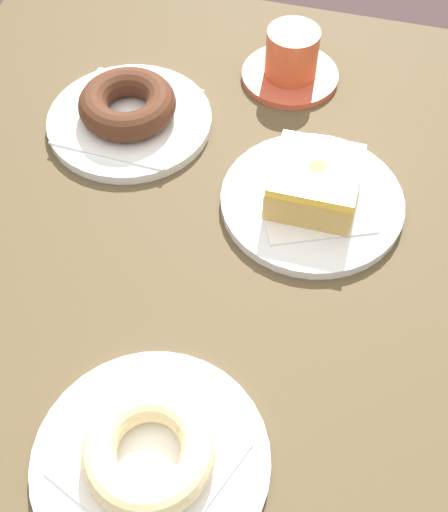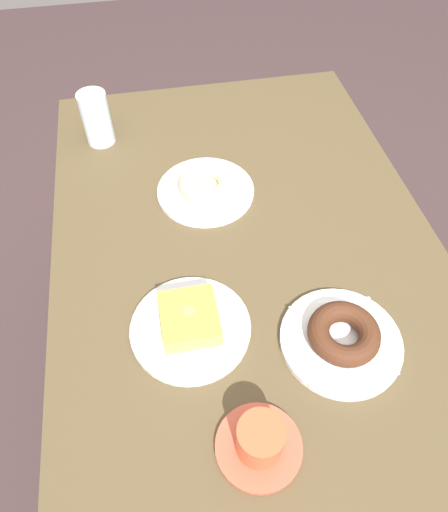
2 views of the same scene
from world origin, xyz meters
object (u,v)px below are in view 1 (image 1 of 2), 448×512
at_px(donut_sugar_ring, 149,451).
at_px(coffee_cup, 291,60).
at_px(plate_chocolate_ring, 130,121).
at_px(donut_glazed_square, 315,182).
at_px(plate_sugar_ring, 151,461).
at_px(donut_chocolate_ring, 127,104).
at_px(plate_glazed_square, 312,201).

distance_m(donut_sugar_ring, coffee_cup, 0.58).
relative_size(plate_chocolate_ring, donut_glazed_square, 2.15).
bearing_deg(plate_sugar_ring, donut_chocolate_ring, -157.79).
height_order(plate_glazed_square, coffee_cup, coffee_cup).
relative_size(donut_sugar_ring, donut_chocolate_ring, 0.96).
relative_size(plate_glazed_square, coffee_cup, 1.61).
relative_size(donut_sugar_ring, coffee_cup, 0.89).
height_order(donut_chocolate_ring, plate_glazed_square, donut_chocolate_ring).
bearing_deg(plate_sugar_ring, donut_sugar_ring, 0.00).
height_order(donut_glazed_square, coffee_cup, coffee_cup).
bearing_deg(plate_glazed_square, coffee_cup, -161.86).
relative_size(donut_glazed_square, coffee_cup, 0.74).
relative_size(plate_chocolate_ring, donut_chocolate_ring, 1.71).
bearing_deg(donut_glazed_square, plate_sugar_ring, -13.75).
distance_m(donut_sugar_ring, plate_chocolate_ring, 0.46).
bearing_deg(donut_sugar_ring, plate_sugar_ring, 0.00).
bearing_deg(donut_sugar_ring, donut_glazed_square, 166.25).
bearing_deg(plate_chocolate_ring, plate_glazed_square, 73.62).
height_order(plate_sugar_ring, donut_chocolate_ring, donut_chocolate_ring).
height_order(plate_sugar_ring, donut_sugar_ring, donut_sugar_ring).
xyz_separation_m(plate_glazed_square, donut_glazed_square, (0.00, -0.00, 0.03)).
xyz_separation_m(plate_chocolate_ring, donut_glazed_square, (0.08, 0.26, 0.03)).
bearing_deg(coffee_cup, plate_glazed_square, 18.14).
distance_m(plate_chocolate_ring, plate_glazed_square, 0.27).
distance_m(donut_chocolate_ring, donut_glazed_square, 0.27).
bearing_deg(coffee_cup, donut_sugar_ring, -1.19).
bearing_deg(donut_glazed_square, plate_glazed_square, 90.00).
relative_size(plate_sugar_ring, plate_chocolate_ring, 1.02).
bearing_deg(plate_glazed_square, plate_chocolate_ring, -106.38).
relative_size(plate_sugar_ring, coffee_cup, 1.63).
relative_size(donut_sugar_ring, plate_glazed_square, 0.55).
xyz_separation_m(donut_sugar_ring, donut_glazed_square, (-0.35, 0.09, 0.01)).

